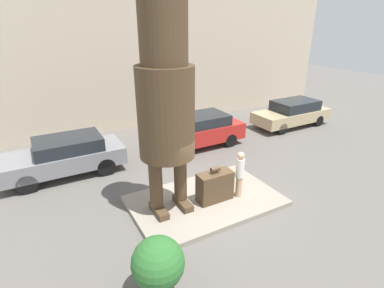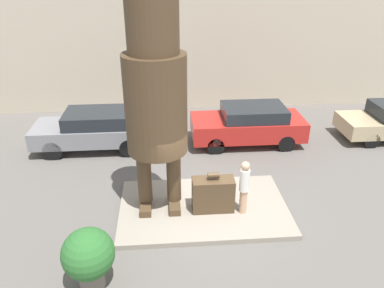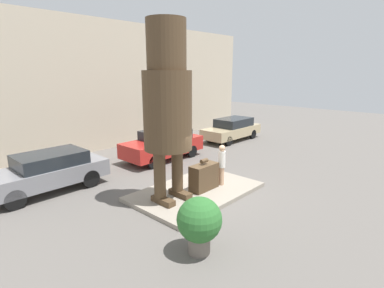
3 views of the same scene
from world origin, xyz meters
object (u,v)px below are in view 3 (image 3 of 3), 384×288
object	(u,v)px
tourist	(222,163)
planter_pot	(199,222)
giant_suitcase	(204,177)
parked_car_red	(163,144)
statue_figure	(167,99)
parked_car_tan	(232,129)
parked_car_grey	(47,171)

from	to	relation	value
tourist	planter_pot	size ratio (longest dim) A/B	1.08
giant_suitcase	tourist	xyz separation A→B (m)	(0.83, -0.21, 0.39)
parked_car_red	giant_suitcase	bearing A→B (deg)	66.21
statue_figure	parked_car_tan	xyz separation A→B (m)	(9.70, 4.19, -2.88)
parked_car_red	planter_pot	bearing A→B (deg)	54.20
giant_suitcase	parked_car_red	xyz separation A→B (m)	(2.00, 4.53, 0.17)
statue_figure	tourist	bearing A→B (deg)	-12.82
tourist	giant_suitcase	bearing A→B (deg)	166.12
tourist	parked_car_tan	world-z (taller)	tourist
statue_figure	parked_car_grey	distance (m)	5.65
statue_figure	parked_car_grey	world-z (taller)	statue_figure
statue_figure	planter_pot	bearing A→B (deg)	-118.92
parked_car_red	planter_pot	xyz separation A→B (m)	(-5.04, -6.99, 0.04)
statue_figure	tourist	world-z (taller)	statue_figure
parked_car_grey	statue_figure	bearing A→B (deg)	120.30
statue_figure	planter_pot	world-z (taller)	statue_figure
statue_figure	giant_suitcase	bearing A→B (deg)	-12.23
tourist	parked_car_grey	distance (m)	6.75
giant_suitcase	parked_car_red	distance (m)	4.96
parked_car_tan	planter_pot	bearing A→B (deg)	31.83
parked_car_red	statue_figure	bearing A→B (deg)	50.22
statue_figure	parked_car_grey	size ratio (longest dim) A/B	1.34
statue_figure	giant_suitcase	size ratio (longest dim) A/B	4.94
statue_figure	parked_car_grey	xyz separation A→B (m)	(-2.46, 4.22, -2.84)
tourist	parked_car_tan	distance (m)	8.75
tourist	parked_car_red	world-z (taller)	tourist
tourist	parked_car_red	size ratio (longest dim) A/B	0.37
parked_car_red	planter_pot	world-z (taller)	parked_car_red
statue_figure	tourist	size ratio (longest dim) A/B	3.69
parked_car_tan	planter_pot	distance (m)	13.22
parked_car_grey	tourist	bearing A→B (deg)	135.31
parked_car_red	parked_car_tan	distance (m)	6.19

